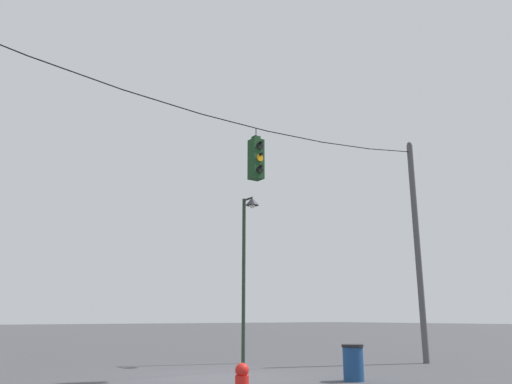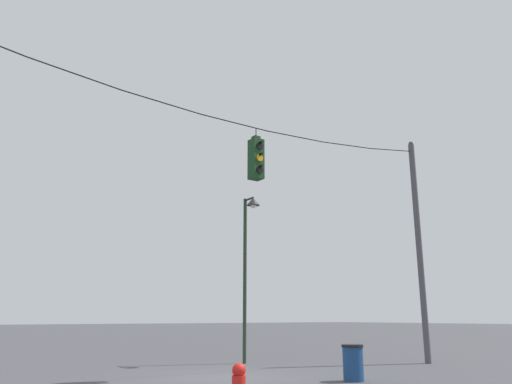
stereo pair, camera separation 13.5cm
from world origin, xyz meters
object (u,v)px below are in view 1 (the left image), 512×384
(utility_pole_right, at_px, (417,247))
(street_lamp, at_px, (247,243))
(traffic_light_near_right_pole, at_px, (256,159))
(trash_bin, at_px, (353,362))

(utility_pole_right, bearing_deg, street_lamp, 147.07)
(traffic_light_near_right_pole, distance_m, street_lamp, 4.10)
(utility_pole_right, distance_m, street_lamp, 5.82)
(traffic_light_near_right_pole, distance_m, trash_bin, 5.80)
(street_lamp, bearing_deg, traffic_light_near_right_pole, -120.53)
(street_lamp, bearing_deg, utility_pole_right, -32.93)
(traffic_light_near_right_pole, relative_size, street_lamp, 0.27)
(utility_pole_right, distance_m, trash_bin, 6.58)
(utility_pole_right, relative_size, traffic_light_near_right_pole, 5.12)
(utility_pole_right, bearing_deg, traffic_light_near_right_pole, -179.94)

